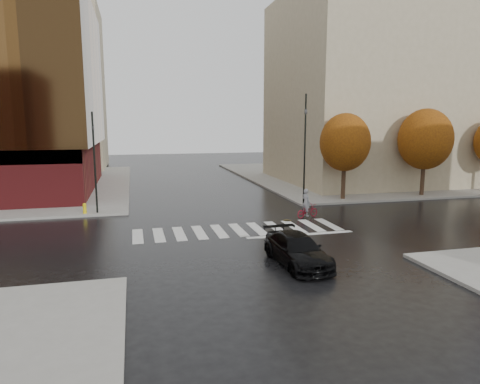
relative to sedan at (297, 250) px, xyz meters
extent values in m
plane|color=black|center=(-1.01, 5.79, -0.64)|extent=(120.00, 120.00, 0.00)
cube|color=gray|center=(19.99, 26.79, -0.56)|extent=(30.00, 30.00, 0.15)
cube|color=silver|center=(-1.01, 6.29, -0.63)|extent=(12.00, 3.00, 0.01)
cube|color=tan|center=(15.99, 22.79, 8.51)|extent=(16.00, 16.00, 18.00)
cube|color=tan|center=(-17.01, 42.79, 9.51)|extent=(14.00, 12.00, 20.00)
cylinder|color=#331E16|center=(8.99, 13.19, 0.91)|extent=(0.32, 0.32, 2.80)
ellipsoid|color=#96500E|center=(8.99, 13.19, 3.83)|extent=(3.80, 3.80, 4.37)
cylinder|color=#331E16|center=(15.99, 13.19, 0.91)|extent=(0.32, 0.32, 2.80)
ellipsoid|color=#96500E|center=(15.99, 13.19, 3.99)|extent=(4.20, 4.20, 4.83)
imported|color=black|center=(0.00, 0.00, 0.00)|extent=(2.02, 4.49, 1.28)
imported|color=maroon|center=(3.98, 8.29, -0.21)|extent=(1.72, 1.06, 0.85)
imported|color=#95969D|center=(3.88, 8.29, 0.34)|extent=(0.60, 0.73, 1.73)
cylinder|color=black|center=(-8.98, 12.40, 2.75)|extent=(0.12, 0.12, 6.48)
imported|color=black|center=(-8.98, 12.40, 5.10)|extent=(0.17, 0.15, 0.81)
cylinder|color=black|center=(5.29, 12.09, 3.40)|extent=(0.12, 0.12, 7.78)
imported|color=black|center=(5.29, 12.09, 6.22)|extent=(0.20, 0.23, 0.97)
cylinder|color=yellow|center=(-9.73, 12.29, -0.21)|extent=(0.22, 0.22, 0.56)
sphere|color=yellow|center=(-9.73, 12.29, 0.07)|extent=(0.24, 0.24, 0.24)
cylinder|color=#50421C|center=(2.44, 7.79, -0.63)|extent=(0.54, 0.54, 0.01)
camera|label=1|loc=(-6.60, -16.32, 5.34)|focal=32.00mm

